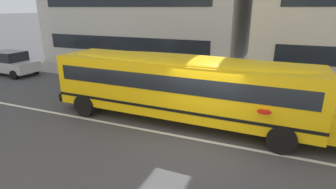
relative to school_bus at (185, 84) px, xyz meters
name	(u,v)px	position (x,y,z in m)	size (l,w,h in m)	color
ground_plane	(201,140)	(1.09, -1.38, -1.63)	(400.00, 400.00, 0.00)	#424244
sidewalk_far	(234,87)	(1.09, 5.91, -1.62)	(120.00, 3.00, 0.01)	gray
lane_centreline	(201,140)	(1.09, -1.38, -1.62)	(110.00, 0.16, 0.01)	silver
school_bus	(185,84)	(0.00, 0.00, 0.00)	(12.28, 3.02, 2.74)	yellow
parked_car_silver_end_of_row	(10,63)	(-13.94, 3.03, -0.78)	(3.96, 2.00, 1.64)	#B7BABF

